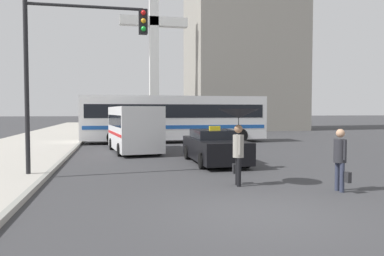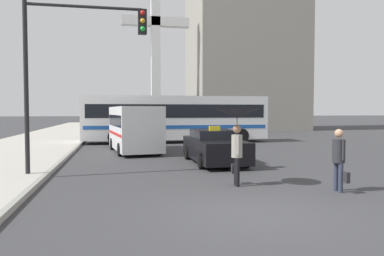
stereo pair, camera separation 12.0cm
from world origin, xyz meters
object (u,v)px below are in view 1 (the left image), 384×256
Objects in this scene: pedestrian_with_umbrella at (238,122)px; monument_cross at (154,45)px; traffic_light at (76,52)px; city_bus at (174,117)px; taxi at (214,147)px; ambulance_van at (134,127)px; pedestrian_man at (340,156)px.

monument_cross reaches higher than pedestrian_with_umbrella.
traffic_light is 0.37× the size of monument_cross.
traffic_light is 26.36m from monument_cross.
pedestrian_with_umbrella is at bearing -1.25° from city_bus.
ambulance_van is at bearing -57.63° from taxi.
city_bus is 7.40× the size of pedestrian_man.
monument_cross is at bearing 5.72° from pedestrian_with_umbrella.
pedestrian_man is (1.83, -16.21, -0.78)m from city_bus.
monument_cross is at bearing -89.97° from taxi.
ambulance_van is at bearing -99.26° from monument_cross.
pedestrian_man is at bearing 7.34° from city_bus.
pedestrian_man is (4.85, -10.70, -0.35)m from ambulance_van.
traffic_light is (-2.16, -6.95, 2.72)m from ambulance_van.
pedestrian_man is at bearing 107.10° from taxi.
pedestrian_with_umbrella is 0.38× the size of traffic_light.
taxi is at bearing 115.27° from ambulance_van.
city_bus is 14.72m from monument_cross.
monument_cross is (0.55, 27.87, 6.92)m from pedestrian_with_umbrella.
pedestrian_with_umbrella is 0.14× the size of monument_cross.
monument_cross reaches higher than ambulance_van.
ambulance_van is at bearing -27.79° from city_bus.
pedestrian_man is (2.39, -1.28, -0.86)m from pedestrian_with_umbrella.
ambulance_van is 0.45× the size of city_bus.
city_bus is 0.80× the size of monument_cross.
monument_cross reaches higher than city_bus.
ambulance_van is 7.77m from traffic_light.
city_bus is (-0.01, 10.27, 1.08)m from taxi.
taxi is 0.29× the size of monument_cross.
monument_cross is (-0.01, 23.23, 8.09)m from taxi.
taxi is 10.33m from city_bus.
pedestrian_man reaches higher than taxi.
pedestrian_man is 0.29× the size of traffic_light.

